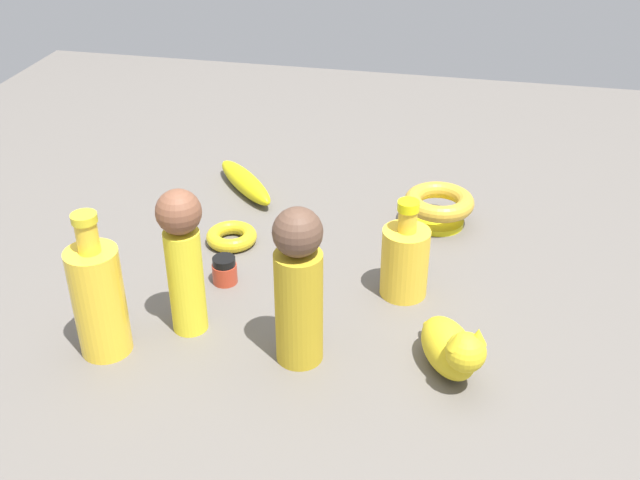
{
  "coord_description": "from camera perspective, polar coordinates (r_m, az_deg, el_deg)",
  "views": [
    {
      "loc": [
        0.21,
        -0.99,
        0.67
      ],
      "look_at": [
        0.0,
        0.0,
        0.07
      ],
      "focal_mm": 42.89,
      "sensor_mm": 36.0,
      "label": 1
    }
  ],
  "objects": [
    {
      "name": "nail_polish_jar",
      "position": [
        1.2,
        -7.13,
        -2.24
      ],
      "size": [
        0.04,
        0.04,
        0.04
      ],
      "color": "#B33923",
      "rests_on": "ground"
    },
    {
      "name": "bangle",
      "position": [
        1.3,
        -6.62,
        0.26
      ],
      "size": [
        0.09,
        0.09,
        0.02
      ],
      "primitive_type": "torus",
      "color": "gold",
      "rests_on": "ground"
    },
    {
      "name": "ground",
      "position": [
        1.22,
        0.0,
        -2.67
      ],
      "size": [
        2.0,
        2.0,
        0.0
      ],
      "primitive_type": "plane",
      "color": "#5B5651"
    },
    {
      "name": "person_figure_child",
      "position": [
        0.99,
        -1.61,
        -3.53
      ],
      "size": [
        0.09,
        0.09,
        0.23
      ],
      "color": "gold",
      "rests_on": "ground"
    },
    {
      "name": "cat_figurine",
      "position": [
        1.02,
        9.83,
        -7.94
      ],
      "size": [
        0.11,
        0.14,
        0.1
      ],
      "color": "gold",
      "rests_on": "ground"
    },
    {
      "name": "bowl",
      "position": [
        1.35,
        8.86,
        2.6
      ],
      "size": [
        0.12,
        0.12,
        0.06
      ],
      "color": "gold",
      "rests_on": "ground"
    },
    {
      "name": "bottle_short",
      "position": [
        1.15,
        6.35,
        -1.44
      ],
      "size": [
        0.07,
        0.07,
        0.16
      ],
      "color": "yellow",
      "rests_on": "ground"
    },
    {
      "name": "person_figure_adult",
      "position": [
        1.05,
        -10.16,
        -1.22
      ],
      "size": [
        0.07,
        0.07,
        0.22
      ],
      "color": "yellow",
      "rests_on": "ground"
    },
    {
      "name": "bottle_tall",
      "position": [
        1.06,
        -16.19,
        -4.19
      ],
      "size": [
        0.07,
        0.07,
        0.21
      ],
      "color": "yellow",
      "rests_on": "ground"
    },
    {
      "name": "banana",
      "position": [
        1.46,
        -5.6,
        4.32
      ],
      "size": [
        0.16,
        0.17,
        0.04
      ],
      "primitive_type": "ellipsoid",
      "rotation": [
        0.0,
        0.0,
        5.45
      ],
      "color": "gold",
      "rests_on": "ground"
    }
  ]
}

